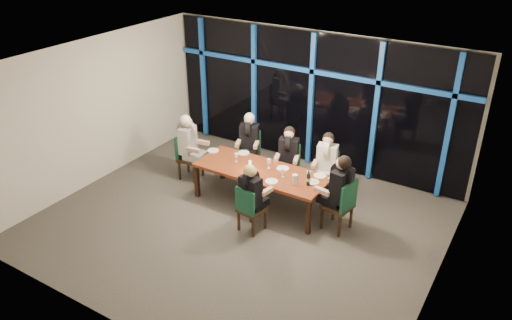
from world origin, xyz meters
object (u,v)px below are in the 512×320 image
at_px(diner_far_left, 249,135).
at_px(diner_far_right, 327,156).
at_px(diner_far_mid, 288,150).
at_px(water_pitcher, 295,179).
at_px(chair_far_right, 326,171).
at_px(diner_end_left, 189,138).
at_px(chair_far_mid, 289,164).
at_px(chair_near_mid, 249,207).
at_px(diner_end_right, 340,182).
at_px(dining_table, 261,173).
at_px(chair_end_left, 187,154).
at_px(wine_bottle, 308,179).
at_px(chair_far_left, 250,149).
at_px(chair_end_right, 342,203).
at_px(diner_near_mid, 252,188).

relative_size(diner_far_left, diner_far_right, 1.01).
distance_m(diner_far_mid, water_pitcher, 1.14).
xyz_separation_m(diner_far_left, diner_far_right, (1.83, -0.04, -0.01)).
distance_m(chair_far_right, diner_end_left, 2.93).
distance_m(chair_far_mid, chair_near_mid, 1.81).
bearing_deg(diner_end_right, chair_near_mid, -44.84).
xyz_separation_m(diner_far_mid, diner_end_left, (-2.00, -0.68, 0.04)).
height_order(dining_table, chair_end_left, chair_end_left).
xyz_separation_m(chair_far_right, chair_end_left, (-2.85, -0.88, 0.02)).
bearing_deg(wine_bottle, chair_far_right, 95.03).
distance_m(chair_end_left, diner_far_mid, 2.22).
bearing_deg(chair_far_mid, chair_far_left, 153.79).
bearing_deg(chair_end_right, chair_far_mid, -110.08).
xyz_separation_m(dining_table, diner_far_mid, (0.16, 0.80, 0.21)).
relative_size(diner_far_mid, diner_end_left, 0.95).
bearing_deg(diner_end_left, diner_far_left, -56.56).
xyz_separation_m(diner_far_mid, diner_far_right, (0.79, 0.12, 0.01)).
relative_size(chair_far_right, diner_far_left, 1.02).
distance_m(chair_end_right, water_pitcher, 0.95).
height_order(chair_far_mid, diner_far_right, diner_far_right).
bearing_deg(diner_far_left, wine_bottle, -48.53).
distance_m(chair_far_left, diner_far_right, 1.89).
height_order(chair_end_right, water_pitcher, chair_end_right).
distance_m(chair_far_left, chair_end_right, 2.81).
distance_m(chair_far_mid, wine_bottle, 1.33).
bearing_deg(chair_near_mid, chair_far_left, -50.13).
height_order(dining_table, chair_end_right, chair_end_right).
height_order(chair_far_mid, chair_near_mid, chair_far_mid).
height_order(dining_table, chair_near_mid, chair_near_mid).
relative_size(chair_far_mid, wine_bottle, 3.07).
bearing_deg(diner_far_right, water_pitcher, -110.28).
relative_size(chair_far_right, chair_end_right, 0.92).
bearing_deg(diner_end_right, wine_bottle, -76.61).
relative_size(dining_table, diner_far_mid, 2.85).
bearing_deg(wine_bottle, dining_table, 176.92).
height_order(chair_far_mid, diner_end_left, diner_end_left).
bearing_deg(chair_end_right, diner_end_left, -82.35).
relative_size(chair_far_mid, chair_end_right, 0.92).
distance_m(diner_end_left, wine_bottle, 2.86).
xyz_separation_m(chair_far_right, diner_far_right, (0.02, -0.08, 0.37)).
distance_m(chair_end_right, wine_bottle, 0.73).
height_order(diner_end_left, water_pitcher, diner_end_left).
xyz_separation_m(chair_end_right, wine_bottle, (-0.67, -0.02, 0.30)).
distance_m(diner_far_left, diner_end_right, 2.67).
xyz_separation_m(diner_far_left, water_pitcher, (1.67, -1.10, -0.06)).
xyz_separation_m(chair_far_left, diner_near_mid, (1.22, -1.89, 0.35)).
xyz_separation_m(dining_table, chair_far_left, (-0.91, 1.03, -0.15)).
bearing_deg(chair_near_mid, diner_end_left, -17.99).
height_order(chair_far_right, diner_far_right, diner_far_right).
distance_m(dining_table, diner_end_left, 1.86).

